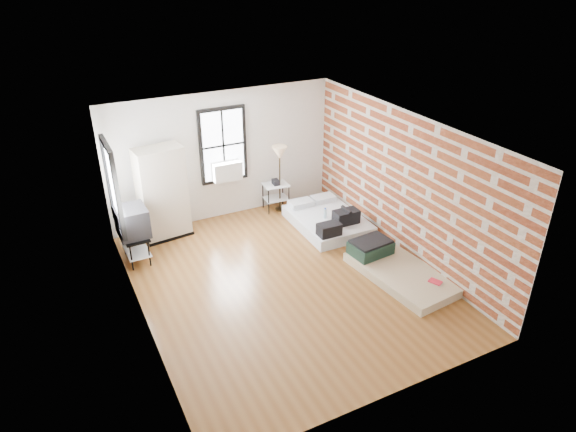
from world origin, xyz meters
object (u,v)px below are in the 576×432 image
mattress_bare (394,267)px  tv_stand (133,223)px  floor_lamp (280,156)px  mattress_main (328,220)px  wardrobe (162,194)px  side_table (276,189)px

mattress_bare → tv_stand: size_ratio=1.94×
floor_lamp → mattress_bare: bearing=-77.5°
mattress_main → wardrobe: (-3.20, 1.19, 0.80)m
mattress_bare → floor_lamp: (-0.73, 3.30, 1.17)m
wardrobe → side_table: size_ratio=2.63×
floor_lamp → tv_stand: 3.50m
side_table → tv_stand: tv_stand is taller
mattress_main → floor_lamp: size_ratio=1.19×
wardrobe → tv_stand: 1.04m
mattress_main → mattress_bare: size_ratio=0.85×
mattress_main → side_table: (-0.64, 1.26, 0.34)m
mattress_bare → mattress_main: bearing=88.7°
mattress_main → wardrobe: 3.51m
mattress_bare → side_table: 3.48m
mattress_bare → side_table: (-0.80, 3.37, 0.37)m
side_table → floor_lamp: size_ratio=0.48×
mattress_bare → side_table: size_ratio=2.94×
side_table → floor_lamp: (0.07, -0.07, 0.81)m
wardrobe → tv_stand: wardrobe is taller
tv_stand → side_table: bearing=11.7°
mattress_main → floor_lamp: floor_lamp is taller
mattress_main → wardrobe: bearing=160.5°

